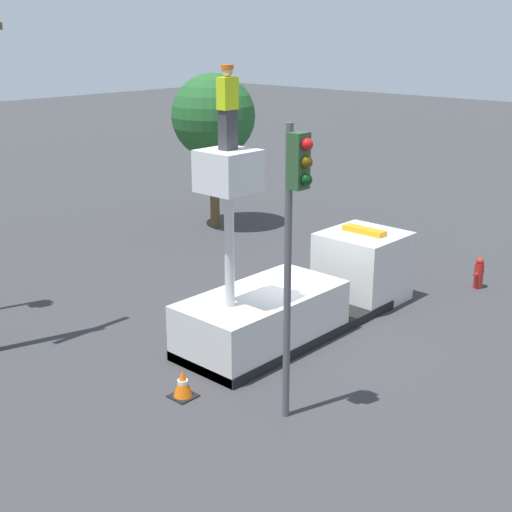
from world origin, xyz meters
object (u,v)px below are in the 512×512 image
at_px(worker, 228,108).
at_px(bucket_truck, 302,294).
at_px(traffic_light_pole, 294,218).
at_px(fire_hydrant, 479,273).
at_px(traffic_cone_rear, 183,384).
at_px(tree_right_bg, 213,117).

bearing_deg(worker, bucket_truck, 0.00).
xyz_separation_m(traffic_light_pole, fire_hydrant, (9.41, 0.68, -3.62)).
xyz_separation_m(traffic_cone_rear, tree_right_bg, (9.77, 9.10, 3.91)).
xyz_separation_m(traffic_light_pole, tree_right_bg, (8.89, 11.29, 0.13)).
bearing_deg(bucket_truck, traffic_cone_rear, -173.79).
height_order(traffic_light_pole, traffic_cone_rear, traffic_light_pole).
bearing_deg(traffic_cone_rear, worker, 14.44).
height_order(worker, traffic_light_pole, worker).
bearing_deg(tree_right_bg, fire_hydrant, -87.18).
bearing_deg(fire_hydrant, tree_right_bg, 92.82).
distance_m(fire_hydrant, traffic_cone_rear, 10.40).
bearing_deg(traffic_light_pole, fire_hydrant, 4.14).
relative_size(bucket_truck, tree_right_bg, 1.27).
distance_m(bucket_truck, fire_hydrant, 6.13).
bearing_deg(fire_hydrant, traffic_light_pole, -175.86).
relative_size(traffic_light_pole, tree_right_bg, 1.00).
relative_size(bucket_truck, traffic_cone_rear, 11.75).
height_order(bucket_truck, traffic_light_pole, traffic_light_pole).
relative_size(worker, traffic_cone_rear, 2.79).
relative_size(worker, traffic_light_pole, 0.30).
height_order(worker, fire_hydrant, worker).
distance_m(bucket_truck, traffic_light_pole, 5.53).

